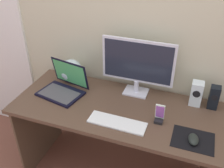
{
  "coord_description": "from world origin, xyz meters",
  "views": [
    {
      "loc": [
        0.47,
        -1.38,
        1.85
      ],
      "look_at": [
        -0.02,
        -0.02,
        0.93
      ],
      "focal_mm": 41.17,
      "sensor_mm": 36.0,
      "label": 1
    }
  ],
  "objects_px": {
    "monitor": "(138,65)",
    "fishbowl": "(71,70)",
    "keyboard_external": "(117,123)",
    "speaker_right": "(214,97)",
    "laptop": "(63,87)",
    "speaker_near_monitor": "(196,94)",
    "phone_in_dock": "(159,116)",
    "mouse": "(193,139)"
  },
  "relations": [
    {
      "from": "laptop",
      "to": "phone_in_dock",
      "type": "xyz_separation_m",
      "value": [
        0.76,
        -0.1,
        0.0
      ]
    },
    {
      "from": "fishbowl",
      "to": "laptop",
      "type": "bearing_deg",
      "value": -81.65
    },
    {
      "from": "laptop",
      "to": "mouse",
      "type": "bearing_deg",
      "value": -11.99
    },
    {
      "from": "monitor",
      "to": "keyboard_external",
      "type": "height_order",
      "value": "monitor"
    },
    {
      "from": "monitor",
      "to": "mouse",
      "type": "xyz_separation_m",
      "value": [
        0.46,
        -0.39,
        -0.22
      ]
    },
    {
      "from": "laptop",
      "to": "keyboard_external",
      "type": "xyz_separation_m",
      "value": [
        0.5,
        -0.21,
        -0.04
      ]
    },
    {
      "from": "monitor",
      "to": "mouse",
      "type": "bearing_deg",
      "value": -40.38
    },
    {
      "from": "speaker_right",
      "to": "mouse",
      "type": "bearing_deg",
      "value": -103.38
    },
    {
      "from": "speaker_right",
      "to": "speaker_near_monitor",
      "type": "bearing_deg",
      "value": -179.98
    },
    {
      "from": "speaker_near_monitor",
      "to": "phone_in_dock",
      "type": "distance_m",
      "value": 0.35
    },
    {
      "from": "mouse",
      "to": "speaker_right",
      "type": "bearing_deg",
      "value": 68.57
    },
    {
      "from": "speaker_near_monitor",
      "to": "phone_in_dock",
      "type": "xyz_separation_m",
      "value": [
        -0.2,
        -0.28,
        -0.04
      ]
    },
    {
      "from": "speaker_near_monitor",
      "to": "fishbowl",
      "type": "distance_m",
      "value": 0.99
    },
    {
      "from": "speaker_near_monitor",
      "to": "laptop",
      "type": "distance_m",
      "value": 0.98
    },
    {
      "from": "laptop",
      "to": "fishbowl",
      "type": "bearing_deg",
      "value": 98.35
    },
    {
      "from": "speaker_near_monitor",
      "to": "phone_in_dock",
      "type": "height_order",
      "value": "speaker_near_monitor"
    },
    {
      "from": "speaker_right",
      "to": "phone_in_dock",
      "type": "relative_size",
      "value": 1.23
    },
    {
      "from": "monitor",
      "to": "speaker_right",
      "type": "relative_size",
      "value": 3.12
    },
    {
      "from": "speaker_near_monitor",
      "to": "phone_in_dock",
      "type": "relative_size",
      "value": 1.3
    },
    {
      "from": "monitor",
      "to": "speaker_right",
      "type": "bearing_deg",
      "value": 0.2
    },
    {
      "from": "monitor",
      "to": "phone_in_dock",
      "type": "height_order",
      "value": "monitor"
    },
    {
      "from": "keyboard_external",
      "to": "speaker_right",
      "type": "bearing_deg",
      "value": 34.99
    },
    {
      "from": "speaker_near_monitor",
      "to": "keyboard_external",
      "type": "distance_m",
      "value": 0.61
    },
    {
      "from": "laptop",
      "to": "keyboard_external",
      "type": "distance_m",
      "value": 0.55
    },
    {
      "from": "fishbowl",
      "to": "mouse",
      "type": "xyz_separation_m",
      "value": [
        1.01,
        -0.4,
        -0.07
      ]
    },
    {
      "from": "laptop",
      "to": "phone_in_dock",
      "type": "relative_size",
      "value": 2.66
    },
    {
      "from": "speaker_right",
      "to": "phone_in_dock",
      "type": "bearing_deg",
      "value": -138.98
    },
    {
      "from": "fishbowl",
      "to": "mouse",
      "type": "bearing_deg",
      "value": -21.31
    },
    {
      "from": "laptop",
      "to": "fishbowl",
      "type": "relative_size",
      "value": 2.0
    },
    {
      "from": "speaker_near_monitor",
      "to": "keyboard_external",
      "type": "bearing_deg",
      "value": -139.49
    },
    {
      "from": "monitor",
      "to": "fishbowl",
      "type": "height_order",
      "value": "monitor"
    },
    {
      "from": "speaker_right",
      "to": "laptop",
      "type": "relative_size",
      "value": 0.46
    },
    {
      "from": "mouse",
      "to": "speaker_near_monitor",
      "type": "bearing_deg",
      "value": 85.53
    },
    {
      "from": "speaker_right",
      "to": "speaker_near_monitor",
      "type": "distance_m",
      "value": 0.12
    },
    {
      "from": "speaker_near_monitor",
      "to": "laptop",
      "type": "relative_size",
      "value": 0.49
    },
    {
      "from": "speaker_right",
      "to": "fishbowl",
      "type": "bearing_deg",
      "value": 179.94
    },
    {
      "from": "keyboard_external",
      "to": "fishbowl",
      "type": "bearing_deg",
      "value": 144.46
    },
    {
      "from": "keyboard_external",
      "to": "phone_in_dock",
      "type": "bearing_deg",
      "value": 24.34
    },
    {
      "from": "monitor",
      "to": "fishbowl",
      "type": "relative_size",
      "value": 2.9
    },
    {
      "from": "laptop",
      "to": "speaker_right",
      "type": "bearing_deg",
      "value": 9.7
    },
    {
      "from": "keyboard_external",
      "to": "mouse",
      "type": "relative_size",
      "value": 3.83
    },
    {
      "from": "speaker_near_monitor",
      "to": "laptop",
      "type": "height_order",
      "value": "laptop"
    }
  ]
}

